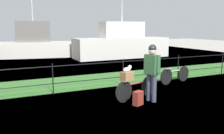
{
  "coord_description": "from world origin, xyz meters",
  "views": [
    {
      "loc": [
        -2.85,
        -5.57,
        2.17
      ],
      "look_at": [
        0.45,
        1.34,
        0.9
      ],
      "focal_mm": 38.83,
      "sensor_mm": 36.0,
      "label": 1
    }
  ],
  "objects_px": {
    "moored_boat_mid": "(122,44)",
    "terrier_dog": "(128,69)",
    "wooden_crate": "(127,76)",
    "cyclist_person": "(152,68)",
    "bicycle_main": "(136,88)",
    "mooring_bollard": "(151,81)",
    "moored_boat_far": "(34,44)",
    "backpack_on_paving": "(138,98)",
    "bicycle_parked": "(175,75)"
  },
  "relations": [
    {
      "from": "moored_boat_far",
      "to": "terrier_dog",
      "type": "bearing_deg",
      "value": -85.53
    },
    {
      "from": "moored_boat_mid",
      "to": "moored_boat_far",
      "type": "bearing_deg",
      "value": 153.73
    },
    {
      "from": "terrier_dog",
      "to": "moored_boat_mid",
      "type": "bearing_deg",
      "value": 63.19
    },
    {
      "from": "wooden_crate",
      "to": "cyclist_person",
      "type": "xyz_separation_m",
      "value": [
        0.67,
        -0.28,
        0.24
      ]
    },
    {
      "from": "bicycle_parked",
      "to": "moored_boat_far",
      "type": "height_order",
      "value": "moored_boat_far"
    },
    {
      "from": "moored_boat_mid",
      "to": "moored_boat_far",
      "type": "relative_size",
      "value": 1.25
    },
    {
      "from": "wooden_crate",
      "to": "moored_boat_far",
      "type": "xyz_separation_m",
      "value": [
        -0.92,
        12.11,
        0.17
      ]
    },
    {
      "from": "cyclist_person",
      "to": "backpack_on_paving",
      "type": "bearing_deg",
      "value": -164.41
    },
    {
      "from": "backpack_on_paving",
      "to": "bicycle_parked",
      "type": "bearing_deg",
      "value": -170.49
    },
    {
      "from": "mooring_bollard",
      "to": "bicycle_parked",
      "type": "height_order",
      "value": "bicycle_parked"
    },
    {
      "from": "wooden_crate",
      "to": "bicycle_parked",
      "type": "bearing_deg",
      "value": 24.27
    },
    {
      "from": "moored_boat_mid",
      "to": "wooden_crate",
      "type": "bearing_deg",
      "value": -116.91
    },
    {
      "from": "bicycle_parked",
      "to": "moored_boat_mid",
      "type": "bearing_deg",
      "value": 76.85
    },
    {
      "from": "bicycle_main",
      "to": "cyclist_person",
      "type": "bearing_deg",
      "value": -53.35
    },
    {
      "from": "bicycle_main",
      "to": "backpack_on_paving",
      "type": "xyz_separation_m",
      "value": [
        -0.26,
        -0.54,
        -0.13
      ]
    },
    {
      "from": "cyclist_person",
      "to": "backpack_on_paving",
      "type": "relative_size",
      "value": 4.21
    },
    {
      "from": "terrier_dog",
      "to": "moored_boat_far",
      "type": "distance_m",
      "value": 12.14
    },
    {
      "from": "bicycle_main",
      "to": "bicycle_parked",
      "type": "height_order",
      "value": "bicycle_main"
    },
    {
      "from": "mooring_bollard",
      "to": "moored_boat_far",
      "type": "distance_m",
      "value": 11.24
    },
    {
      "from": "mooring_bollard",
      "to": "cyclist_person",
      "type": "bearing_deg",
      "value": -123.85
    },
    {
      "from": "wooden_crate",
      "to": "moored_boat_mid",
      "type": "height_order",
      "value": "moored_boat_mid"
    },
    {
      "from": "terrier_dog",
      "to": "moored_boat_mid",
      "type": "height_order",
      "value": "moored_boat_mid"
    },
    {
      "from": "bicycle_main",
      "to": "mooring_bollard",
      "type": "distance_m",
      "value": 1.67
    },
    {
      "from": "bicycle_parked",
      "to": "moored_boat_far",
      "type": "relative_size",
      "value": 0.3
    },
    {
      "from": "moored_boat_far",
      "to": "cyclist_person",
      "type": "bearing_deg",
      "value": -82.67
    },
    {
      "from": "bicycle_main",
      "to": "mooring_bollard",
      "type": "height_order",
      "value": "bicycle_main"
    },
    {
      "from": "wooden_crate",
      "to": "bicycle_parked",
      "type": "distance_m",
      "value": 3.16
    },
    {
      "from": "cyclist_person",
      "to": "moored_boat_far",
      "type": "xyz_separation_m",
      "value": [
        -1.59,
        12.39,
        -0.07
      ]
    },
    {
      "from": "wooden_crate",
      "to": "mooring_bollard",
      "type": "xyz_separation_m",
      "value": [
        1.66,
        1.19,
        -0.54
      ]
    },
    {
      "from": "cyclist_person",
      "to": "bicycle_main",
      "type": "bearing_deg",
      "value": 126.65
    },
    {
      "from": "bicycle_parked",
      "to": "moored_boat_far",
      "type": "bearing_deg",
      "value": 109.24
    },
    {
      "from": "bicycle_main",
      "to": "moored_boat_far",
      "type": "relative_size",
      "value": 0.3
    },
    {
      "from": "terrier_dog",
      "to": "moored_boat_far",
      "type": "relative_size",
      "value": 0.06
    },
    {
      "from": "backpack_on_paving",
      "to": "moored_boat_mid",
      "type": "relative_size",
      "value": 0.06
    },
    {
      "from": "bicycle_main",
      "to": "wooden_crate",
      "type": "relative_size",
      "value": 4.89
    },
    {
      "from": "bicycle_main",
      "to": "moored_boat_mid",
      "type": "height_order",
      "value": "moored_boat_mid"
    },
    {
      "from": "bicycle_main",
      "to": "moored_boat_mid",
      "type": "bearing_deg",
      "value": 64.74
    },
    {
      "from": "terrier_dog",
      "to": "bicycle_main",
      "type": "bearing_deg",
      "value": 15.77
    },
    {
      "from": "moored_boat_mid",
      "to": "terrier_dog",
      "type": "bearing_deg",
      "value": -116.81
    },
    {
      "from": "mooring_bollard",
      "to": "bicycle_main",
      "type": "bearing_deg",
      "value": -139.61
    },
    {
      "from": "cyclist_person",
      "to": "bicycle_parked",
      "type": "relative_size",
      "value": 1.03
    },
    {
      "from": "bicycle_main",
      "to": "wooden_crate",
      "type": "distance_m",
      "value": 0.58
    },
    {
      "from": "backpack_on_paving",
      "to": "terrier_dog",
      "type": "bearing_deg",
      "value": -99.62
    },
    {
      "from": "wooden_crate",
      "to": "bicycle_parked",
      "type": "xyz_separation_m",
      "value": [
        2.86,
        1.29,
        -0.43
      ]
    },
    {
      "from": "cyclist_person",
      "to": "mooring_bollard",
      "type": "distance_m",
      "value": 1.94
    },
    {
      "from": "bicycle_main",
      "to": "moored_boat_far",
      "type": "bearing_deg",
      "value": 96.21
    },
    {
      "from": "wooden_crate",
      "to": "moored_boat_far",
      "type": "distance_m",
      "value": 12.15
    },
    {
      "from": "moored_boat_far",
      "to": "moored_boat_mid",
      "type": "bearing_deg",
      "value": -26.27
    },
    {
      "from": "cyclist_person",
      "to": "wooden_crate",
      "type": "bearing_deg",
      "value": 157.54
    },
    {
      "from": "wooden_crate",
      "to": "cyclist_person",
      "type": "bearing_deg",
      "value": -22.46
    }
  ]
}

